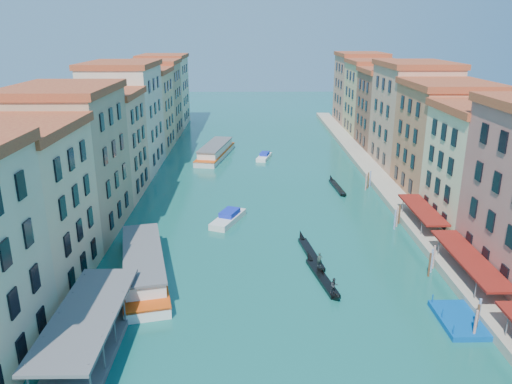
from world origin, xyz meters
The scene contains 15 objects.
left_bank_palazzos centered at (-26.00, 64.68, 9.71)m, with size 12.80×128.40×21.00m.
right_bank_palazzos centered at (30.00, 65.00, 9.75)m, with size 12.80×128.40×21.00m.
quay centered at (22.00, 65.00, 0.50)m, with size 4.00×140.00×1.00m, color #A79D86.
restaurant_awnings centered at (22.19, 23.00, 2.99)m, with size 3.20×44.55×3.12m.
vaporetto_stop centered at (-16.00, 12.00, 1.44)m, with size 5.40×16.40×3.65m.
mooring_poles_right centered at (19.10, 28.80, 1.30)m, with size 1.44×54.24×3.20m.
mooring_poles_left centered at (-18.50, 12.00, 1.30)m, with size 0.24×8.24×3.20m.
vaporetto_near centered at (-14.00, 25.85, 1.34)m, with size 9.07×20.58×2.98m.
vaporetto_far centered at (-9.26, 81.11, 1.30)m, with size 7.95×19.93×2.89m.
gondola_fore centered at (5.74, 30.62, 0.40)m, with size 2.57×11.82×2.36m.
gondola_right centered at (6.30, 24.17, 0.45)m, with size 3.07×11.63×2.33m.
gondola_far centered at (13.65, 58.06, 0.33)m, with size 1.72×11.31×1.60m.
motorboat_mid centered at (-4.94, 42.24, 0.64)m, with size 5.27×8.25×1.64m.
motorboat_far centered at (1.42, 79.30, 0.53)m, with size 3.67×6.87×1.36m.
blue_dock centered at (18.50, 15.65, 0.27)m, with size 4.39×6.55×0.54m.
Camera 1 is at (-1.93, -25.73, 26.90)m, focal length 35.00 mm.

